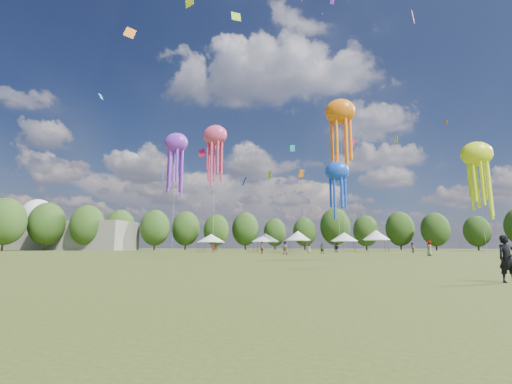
# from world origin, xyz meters

# --- Properties ---
(ground) EXTENTS (300.00, 300.00, 0.00)m
(ground) POSITION_xyz_m (0.00, 0.00, 0.00)
(ground) COLOR #384416
(ground) RESTS_ON ground
(observer_main) EXTENTS (0.63, 0.47, 1.57)m
(observer_main) POSITION_xyz_m (8.12, -1.85, 0.78)
(observer_main) COLOR black
(observer_main) RESTS_ON ground
(spectator_near) EXTENTS (0.98, 0.83, 1.76)m
(spectator_near) POSITION_xyz_m (-3.24, 30.66, 0.88)
(spectator_near) COLOR gray
(spectator_near) RESTS_ON ground
(spectators_far) EXTENTS (34.61, 23.16, 1.90)m
(spectators_far) POSITION_xyz_m (3.40, 43.59, 0.85)
(spectators_far) COLOR gray
(spectators_far) RESTS_ON ground
(festival_tents) EXTENTS (37.46, 10.16, 4.23)m
(festival_tents) POSITION_xyz_m (-3.41, 53.91, 3.00)
(festival_tents) COLOR #47474C
(festival_tents) RESTS_ON ground
(show_kites) EXTENTS (49.60, 17.88, 26.06)m
(show_kites) POSITION_xyz_m (-4.33, 39.10, 17.27)
(show_kites) COLOR #DC416E
(show_kites) RESTS_ON ground
(small_kites) EXTENTS (76.77, 53.95, 45.73)m
(small_kites) POSITION_xyz_m (1.79, 42.81, 31.13)
(small_kites) COLOR #DC416E
(small_kites) RESTS_ON ground
(treeline) EXTENTS (201.57, 95.24, 13.43)m
(treeline) POSITION_xyz_m (-3.87, 62.51, 6.54)
(treeline) COLOR #38281C
(treeline) RESTS_ON ground
(hangar) EXTENTS (40.00, 12.00, 8.00)m
(hangar) POSITION_xyz_m (-72.00, 72.00, 4.00)
(hangar) COLOR gray
(hangar) RESTS_ON ground
(radome) EXTENTS (9.00, 9.00, 16.00)m
(radome) POSITION_xyz_m (-88.00, 78.00, 9.99)
(radome) COLOR white
(radome) RESTS_ON ground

